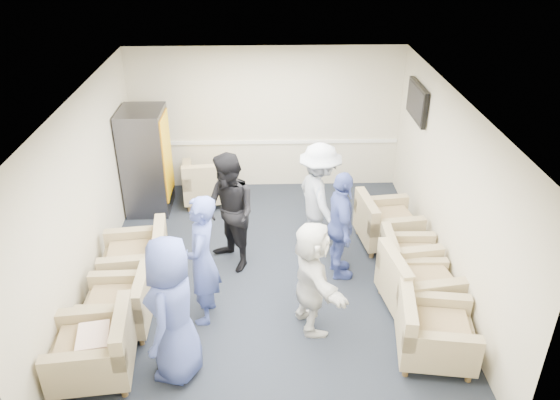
{
  "coord_description": "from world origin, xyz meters",
  "views": [
    {
      "loc": [
        -0.04,
        -6.62,
        4.83
      ],
      "look_at": [
        0.17,
        0.2,
        1.15
      ],
      "focal_mm": 35.0,
      "sensor_mm": 36.0,
      "label": 1
    }
  ],
  "objects_px": {
    "person_mid_left": "(202,260)",
    "armchair_right_midfar": "(407,262)",
    "armchair_left_far": "(140,260)",
    "armchair_right_midnear": "(415,285)",
    "person_front_right": "(312,277)",
    "armchair_right_far": "(384,224)",
    "person_back_left": "(229,213)",
    "person_back_right": "(319,199)",
    "person_mid_right": "(341,226)",
    "armchair_left_near": "(97,351)",
    "armchair_corner": "(209,184)",
    "person_front_left": "(173,310)",
    "armchair_left_mid": "(122,306)",
    "vending_machine": "(147,161)",
    "armchair_right_near": "(431,333)"
  },
  "relations": [
    {
      "from": "person_mid_left",
      "to": "armchair_right_midfar",
      "type": "bearing_deg",
      "value": 108.42
    },
    {
      "from": "armchair_left_far",
      "to": "person_mid_left",
      "type": "distance_m",
      "value": 1.4
    },
    {
      "from": "armchair_right_midnear",
      "to": "person_front_right",
      "type": "bearing_deg",
      "value": 94.16
    },
    {
      "from": "armchair_right_far",
      "to": "person_back_left",
      "type": "bearing_deg",
      "value": 95.1
    },
    {
      "from": "person_back_right",
      "to": "person_mid_right",
      "type": "relative_size",
      "value": 1.07
    },
    {
      "from": "armchair_left_near",
      "to": "armchair_right_far",
      "type": "bearing_deg",
      "value": 119.03
    },
    {
      "from": "person_back_right",
      "to": "armchair_corner",
      "type": "bearing_deg",
      "value": 31.08
    },
    {
      "from": "armchair_left_far",
      "to": "person_back_left",
      "type": "distance_m",
      "value": 1.45
    },
    {
      "from": "armchair_right_midfar",
      "to": "person_back_right",
      "type": "height_order",
      "value": "person_back_right"
    },
    {
      "from": "armchair_right_midfar",
      "to": "person_front_left",
      "type": "xyz_separation_m",
      "value": [
        -3.07,
        -1.66,
        0.58
      ]
    },
    {
      "from": "armchair_left_far",
      "to": "person_mid_right",
      "type": "xyz_separation_m",
      "value": [
        2.88,
        0.08,
        0.47
      ]
    },
    {
      "from": "person_front_left",
      "to": "armchair_corner",
      "type": "bearing_deg",
      "value": -168.64
    },
    {
      "from": "armchair_corner",
      "to": "person_mid_left",
      "type": "height_order",
      "value": "person_mid_left"
    },
    {
      "from": "armchair_left_mid",
      "to": "vending_machine",
      "type": "relative_size",
      "value": 0.45
    },
    {
      "from": "armchair_left_near",
      "to": "person_back_right",
      "type": "relative_size",
      "value": 0.56
    },
    {
      "from": "armchair_right_near",
      "to": "person_front_right",
      "type": "distance_m",
      "value": 1.56
    },
    {
      "from": "vending_machine",
      "to": "person_back_left",
      "type": "height_order",
      "value": "vending_machine"
    },
    {
      "from": "person_back_right",
      "to": "person_front_right",
      "type": "relative_size",
      "value": 1.16
    },
    {
      "from": "person_mid_left",
      "to": "person_front_right",
      "type": "xyz_separation_m",
      "value": [
        1.37,
        -0.22,
        -0.13
      ]
    },
    {
      "from": "armchair_right_midfar",
      "to": "armchair_corner",
      "type": "bearing_deg",
      "value": 51.74
    },
    {
      "from": "armchair_right_midfar",
      "to": "person_back_right",
      "type": "bearing_deg",
      "value": 54.7
    },
    {
      "from": "armchair_right_midnear",
      "to": "armchair_corner",
      "type": "distance_m",
      "value": 4.34
    },
    {
      "from": "person_front_left",
      "to": "person_mid_right",
      "type": "xyz_separation_m",
      "value": [
        2.11,
        1.84,
        -0.07
      ]
    },
    {
      "from": "armchair_left_mid",
      "to": "vending_machine",
      "type": "xyz_separation_m",
      "value": [
        -0.2,
        3.2,
        0.6
      ]
    },
    {
      "from": "person_mid_right",
      "to": "armchair_left_far",
      "type": "bearing_deg",
      "value": 87.85
    },
    {
      "from": "armchair_right_near",
      "to": "person_back_right",
      "type": "height_order",
      "value": "person_back_right"
    },
    {
      "from": "person_mid_right",
      "to": "armchair_right_far",
      "type": "bearing_deg",
      "value": -48.96
    },
    {
      "from": "armchair_left_mid",
      "to": "armchair_right_near",
      "type": "distance_m",
      "value": 3.85
    },
    {
      "from": "armchair_left_near",
      "to": "armchair_right_near",
      "type": "height_order",
      "value": "armchair_left_near"
    },
    {
      "from": "vending_machine",
      "to": "person_back_left",
      "type": "xyz_separation_m",
      "value": [
        1.53,
        -1.85,
        -0.02
      ]
    },
    {
      "from": "person_front_right",
      "to": "person_mid_right",
      "type": "bearing_deg",
      "value": -38.29
    },
    {
      "from": "armchair_right_midnear",
      "to": "armchair_right_far",
      "type": "xyz_separation_m",
      "value": [
        -0.09,
        1.61,
        -0.02
      ]
    },
    {
      "from": "armchair_left_far",
      "to": "armchair_corner",
      "type": "distance_m",
      "value": 2.54
    },
    {
      "from": "armchair_right_far",
      "to": "vending_machine",
      "type": "bearing_deg",
      "value": 64.25
    },
    {
      "from": "armchair_right_far",
      "to": "person_mid_left",
      "type": "height_order",
      "value": "person_mid_left"
    },
    {
      "from": "armchair_left_far",
      "to": "person_mid_right",
      "type": "bearing_deg",
      "value": 84.79
    },
    {
      "from": "armchair_right_far",
      "to": "person_mid_left",
      "type": "distance_m",
      "value": 3.24
    },
    {
      "from": "armchair_left_mid",
      "to": "person_front_left",
      "type": "distance_m",
      "value": 1.26
    },
    {
      "from": "armchair_left_mid",
      "to": "armchair_left_near",
      "type": "bearing_deg",
      "value": -7.36
    },
    {
      "from": "armchair_left_far",
      "to": "person_front_left",
      "type": "xyz_separation_m",
      "value": [
        0.77,
        -1.77,
        0.54
      ]
    },
    {
      "from": "armchair_left_far",
      "to": "person_back_right",
      "type": "distance_m",
      "value": 2.81
    },
    {
      "from": "armchair_right_far",
      "to": "armchair_corner",
      "type": "bearing_deg",
      "value": 55.26
    },
    {
      "from": "armchair_left_mid",
      "to": "person_back_left",
      "type": "height_order",
      "value": "person_back_left"
    },
    {
      "from": "armchair_right_near",
      "to": "person_front_left",
      "type": "relative_size",
      "value": 0.55
    },
    {
      "from": "armchair_right_near",
      "to": "armchair_corner",
      "type": "height_order",
      "value": "armchair_corner"
    },
    {
      "from": "armchair_right_midfar",
      "to": "armchair_right_far",
      "type": "xyz_separation_m",
      "value": [
        -0.14,
        1.0,
        0.03
      ]
    },
    {
      "from": "armchair_left_mid",
      "to": "vending_machine",
      "type": "bearing_deg",
      "value": -177.39
    },
    {
      "from": "armchair_right_far",
      "to": "person_back_right",
      "type": "relative_size",
      "value": 0.56
    },
    {
      "from": "armchair_right_midfar",
      "to": "armchair_corner",
      "type": "xyz_separation_m",
      "value": [
        -3.05,
        2.51,
        0.05
      ]
    },
    {
      "from": "person_front_right",
      "to": "armchair_left_far",
      "type": "bearing_deg",
      "value": 52.51
    }
  ]
}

